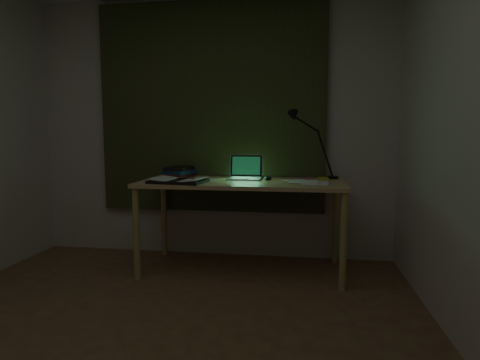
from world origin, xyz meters
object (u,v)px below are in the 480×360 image
object	(u,v)px
book_stack	(180,171)
desk_lamp	(333,147)
loose_papers	(304,182)
desk	(242,226)
laptop	(244,167)
open_textbook	(178,180)

from	to	relation	value
book_stack	desk_lamp	distance (m)	1.43
loose_papers	desk_lamp	bearing A→B (deg)	55.33
desk	desk_lamp	xyz separation A→B (m)	(0.79, 0.31, 0.69)
desk	book_stack	world-z (taller)	book_stack
laptop	open_textbook	size ratio (longest dim) A/B	0.76
desk	loose_papers	size ratio (longest dim) A/B	5.17
open_textbook	desk_lamp	size ratio (longest dim) A/B	0.76
desk	open_textbook	world-z (taller)	open_textbook
laptop	desk_lamp	world-z (taller)	desk_lamp
book_stack	desk	bearing A→B (deg)	-20.32
laptop	desk	bearing A→B (deg)	-90.19
open_textbook	desk	bearing A→B (deg)	28.74
desk	laptop	bearing A→B (deg)	88.87
loose_papers	desk_lamp	world-z (taller)	desk_lamp
desk	laptop	distance (m)	0.52
laptop	desk_lamp	distance (m)	0.83
laptop	book_stack	distance (m)	0.64
book_stack	loose_papers	bearing A→B (deg)	-14.82
open_textbook	desk_lamp	xyz separation A→B (m)	(1.29, 0.51, 0.27)
laptop	loose_papers	world-z (taller)	laptop
desk	desk_lamp	size ratio (longest dim) A/B	3.01
book_stack	desk_lamp	size ratio (longest dim) A/B	0.45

